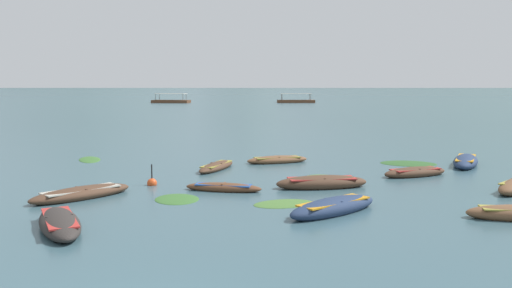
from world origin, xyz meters
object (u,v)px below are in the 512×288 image
Objects in this scene: rowboat_3 at (223,188)px; rowboat_5 at (466,161)px; rowboat_2 at (277,160)px; rowboat_6 at (81,193)px; rowboat_7 at (216,167)px; rowboat_8 at (322,183)px; rowboat_1 at (334,207)px; rowboat_9 at (415,172)px; mooring_buoy at (152,183)px; ferry_1 at (296,101)px; rowboat_10 at (60,223)px; ferry_2 at (171,101)px.

rowboat_3 is 0.71× the size of rowboat_5.
rowboat_2 is 0.93× the size of rowboat_6.
rowboat_7 is (-3.03, -2.67, -0.01)m from rowboat_2.
rowboat_7 is at bearing 140.70° from rowboat_8.
rowboat_1 reaches higher than rowboat_6.
rowboat_5 reaches higher than rowboat_6.
rowboat_6 is 15.32m from rowboat_9.
rowboat_7 is 0.92× the size of rowboat_8.
rowboat_8 is at bearing 1.39° from mooring_buoy.
rowboat_10 is at bearing -92.23° from ferry_1.
rowboat_5 is 5.06m from rowboat_9.
rowboat_7 is at bearing 65.57° from mooring_buoy.
mooring_buoy reaches higher than rowboat_2.
rowboat_6 is 0.41× the size of ferry_2.
rowboat_5 is 1.11× the size of rowboat_8.
rowboat_9 is at bearing -69.08° from ferry_2.
rowboat_10 is (-8.11, -7.32, -0.02)m from rowboat_8.
rowboat_2 is (-2.59, 11.48, -0.05)m from rowboat_1.
ferry_2 is (-25.66, 109.94, 0.27)m from rowboat_6.
rowboat_6 is 4.51m from rowboat_10.
ferry_2 is at bearing 106.14° from rowboat_7.
rowboat_2 reaches higher than rowboat_7.
rowboat_7 is (-13.36, -2.69, -0.07)m from rowboat_5.
rowboat_8 reaches higher than rowboat_9.
rowboat_5 reaches higher than rowboat_10.
rowboat_9 is at bearing -5.83° from rowboat_7.
rowboat_9 is (4.58, 3.36, -0.03)m from rowboat_8.
ferry_1 is 31.73m from ferry_2.
ferry_2 is at bearing 107.59° from rowboat_1.
ferry_1 reaches higher than rowboat_7.
rowboat_7 is at bearing -168.61° from rowboat_5.
rowboat_10 is at bearing -122.90° from rowboat_3.
rowboat_8 reaches higher than rowboat_10.
rowboat_3 is (-1.77, -8.13, -0.02)m from rowboat_2.
rowboat_7 is at bearing -73.86° from ferry_2.
ferry_2 reaches higher than rowboat_5.
rowboat_7 is 9.97m from rowboat_9.
rowboat_8 is at bearing 42.07° from rowboat_10.
rowboat_5 is 4.41× the size of mooring_buoy.
mooring_buoy reaches higher than rowboat_8.
rowboat_3 is 112.38m from ferry_2.
rowboat_1 is 9.76m from rowboat_6.
rowboat_6 is at bearing -160.24° from rowboat_3.
ferry_2 reaches higher than rowboat_2.
rowboat_7 is at bearing 76.65° from rowboat_10.
mooring_buoy is (-2.07, -4.55, -0.05)m from rowboat_7.
rowboat_1 is at bearing 18.94° from rowboat_10.
rowboat_1 is 0.95× the size of rowboat_7.
ferry_2 reaches higher than mooring_buoy.
ferry_1 reaches higher than rowboat_6.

